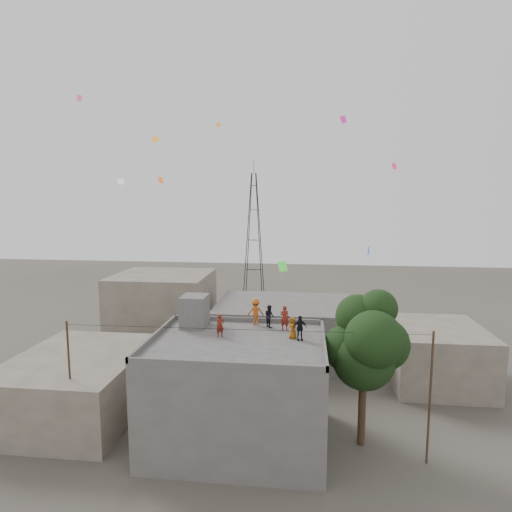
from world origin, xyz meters
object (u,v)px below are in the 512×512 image
Objects in this scene: transmission_tower at (254,234)px; person_dark_adult at (300,328)px; stair_head_box at (195,311)px; tree at (367,343)px; person_red_adult at (285,318)px.

person_dark_adult is (7.54, -39.38, -2.24)m from transmission_tower.
transmission_tower is (-0.80, 37.40, 1.97)m from stair_head_box.
tree is 5.23m from person_red_adult.
person_red_adult reaches higher than person_dark_adult.
transmission_tower reaches higher than stair_head_box.
person_dark_adult is (6.74, -1.98, -0.27)m from stair_head_box.
transmission_tower is (-11.37, 39.40, 2.97)m from tree.
stair_head_box is 10.80m from tree.
person_red_adult is at bearing -80.06° from transmission_tower.
stair_head_box is at bearing 5.31° from person_red_adult.
person_dark_adult is (-3.82, 0.03, 0.72)m from tree.
transmission_tower is at bearing 85.28° from person_dark_adult.
stair_head_box is 37.46m from transmission_tower.
transmission_tower is 40.16m from person_dark_adult.
tree is at bearing -15.96° from person_dark_adult.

